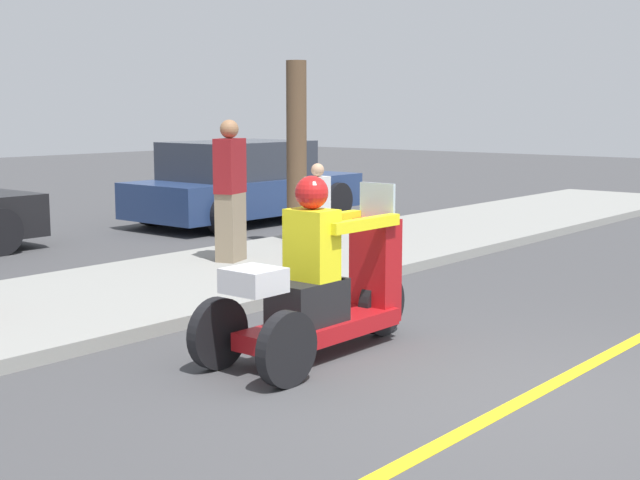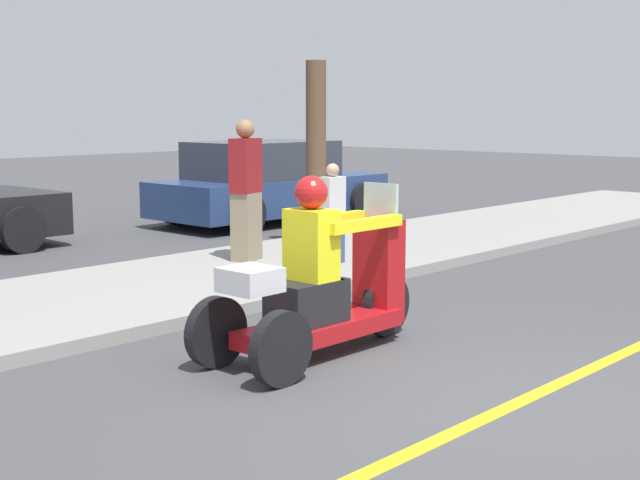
{
  "view_description": "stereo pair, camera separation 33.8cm",
  "coord_description": "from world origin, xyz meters",
  "px_view_note": "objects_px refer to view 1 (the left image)",
  "views": [
    {
      "loc": [
        -5.26,
        -2.64,
        1.94
      ],
      "look_at": [
        0.02,
        1.76,
        0.93
      ],
      "focal_mm": 50.0,
      "sensor_mm": 36.0,
      "label": 1
    },
    {
      "loc": [
        -5.04,
        -2.9,
        1.94
      ],
      "look_at": [
        0.02,
        1.76,
        0.93
      ],
      "focal_mm": 50.0,
      "sensor_mm": 36.0,
      "label": 2
    }
  ],
  "objects_px": {
    "motorcycle_trike": "(321,292)",
    "spectator_mid_group": "(318,215)",
    "spectator_far_back": "(230,193)",
    "parked_car_lot_left": "(244,184)",
    "tree_trunk": "(297,151)"
  },
  "relations": [
    {
      "from": "motorcycle_trike",
      "to": "spectator_mid_group",
      "type": "xyz_separation_m",
      "value": [
        2.72,
        2.32,
        0.18
      ]
    },
    {
      "from": "motorcycle_trike",
      "to": "tree_trunk",
      "type": "relative_size",
      "value": 0.87
    },
    {
      "from": "spectator_far_back",
      "to": "spectator_mid_group",
      "type": "bearing_deg",
      "value": -58.23
    },
    {
      "from": "tree_trunk",
      "to": "spectator_far_back",
      "type": "bearing_deg",
      "value": -163.57
    },
    {
      "from": "motorcycle_trike",
      "to": "spectator_mid_group",
      "type": "distance_m",
      "value": 3.58
    },
    {
      "from": "parked_car_lot_left",
      "to": "spectator_far_back",
      "type": "bearing_deg",
      "value": -137.35
    },
    {
      "from": "spectator_far_back",
      "to": "spectator_mid_group",
      "type": "distance_m",
      "value": 1.09
    },
    {
      "from": "spectator_far_back",
      "to": "tree_trunk",
      "type": "distance_m",
      "value": 1.94
    },
    {
      "from": "spectator_far_back",
      "to": "tree_trunk",
      "type": "xyz_separation_m",
      "value": [
        1.81,
        0.53,
        0.42
      ]
    },
    {
      "from": "tree_trunk",
      "to": "motorcycle_trike",
      "type": "bearing_deg",
      "value": -136.63
    },
    {
      "from": "tree_trunk",
      "to": "spectator_mid_group",
      "type": "bearing_deg",
      "value": -131.18
    },
    {
      "from": "spectator_far_back",
      "to": "spectator_mid_group",
      "type": "xyz_separation_m",
      "value": [
        0.56,
        -0.9,
        -0.25
      ]
    },
    {
      "from": "spectator_far_back",
      "to": "parked_car_lot_left",
      "type": "relative_size",
      "value": 0.4
    },
    {
      "from": "motorcycle_trike",
      "to": "spectator_mid_group",
      "type": "height_order",
      "value": "motorcycle_trike"
    },
    {
      "from": "motorcycle_trike",
      "to": "spectator_far_back",
      "type": "relative_size",
      "value": 1.27
    }
  ]
}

